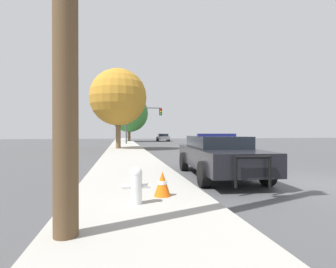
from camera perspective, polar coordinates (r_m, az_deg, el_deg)
The scene contains 9 objects.
ground_plane at distance 8.86m, azimuth 28.73°, elevation -9.45°, with size 110.00×110.00×0.00m, color #474749.
sidewalk_left at distance 6.95m, azimuth -6.88°, elevation -11.59°, with size 3.00×110.00×0.13m.
police_car at distance 9.04m, azimuth 10.88°, elevation -4.38°, with size 2.32×5.30×1.46m.
fire_hydrant at distance 5.17m, azimuth -6.94°, elevation -10.79°, with size 0.54×0.24×0.71m.
traffic_light at distance 32.15m, azimuth -5.72°, elevation 3.75°, with size 4.43×0.35×4.52m.
car_background_distant at distance 43.64m, azimuth -1.11°, elevation -0.69°, with size 2.19×4.40×1.26m.
tree_sidewalk_mid at distance 22.88m, azimuth -10.79°, elevation 7.85°, with size 4.83×4.83×6.78m.
tree_sidewalk_far at distance 42.26m, azimuth -8.48°, elevation 4.52°, with size 6.06×6.06×7.46m.
traffic_cone at distance 5.75m, azimuth -1.24°, elevation -10.75°, with size 0.36×0.36×0.53m.
Camera 1 is at (-5.50, -6.79, 1.51)m, focal length 28.00 mm.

